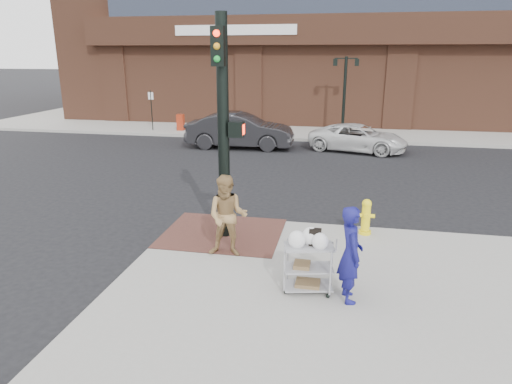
% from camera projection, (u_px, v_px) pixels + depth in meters
% --- Properties ---
extents(ground, '(220.00, 220.00, 0.00)m').
position_uv_depth(ground, '(238.00, 256.00, 10.10)').
color(ground, black).
rests_on(ground, ground).
extents(sidewalk_far, '(65.00, 36.00, 0.15)m').
position_uv_depth(sidewalk_far, '(474.00, 106.00, 37.78)').
color(sidewalk_far, gray).
rests_on(sidewalk_far, ground).
extents(brick_curb_ramp, '(2.80, 2.40, 0.01)m').
position_uv_depth(brick_curb_ramp, '(223.00, 233.00, 11.01)').
color(brick_curb_ramp, '#532D27').
rests_on(brick_curb_ramp, sidewalk_near).
extents(lamp_post, '(1.32, 0.22, 4.00)m').
position_uv_depth(lamp_post, '(345.00, 87.00, 23.98)').
color(lamp_post, black).
rests_on(lamp_post, sidewalk_far).
extents(parking_sign, '(0.05, 0.05, 2.20)m').
position_uv_depth(parking_sign, '(152.00, 110.00, 25.39)').
color(parking_sign, black).
rests_on(parking_sign, sidewalk_far).
extents(traffic_signal_pole, '(0.61, 0.51, 5.00)m').
position_uv_depth(traffic_signal_pole, '(224.00, 123.00, 10.09)').
color(traffic_signal_pole, black).
rests_on(traffic_signal_pole, sidewalk_near).
extents(woman_blue, '(0.55, 0.71, 1.73)m').
position_uv_depth(woman_blue, '(351.00, 254.00, 7.82)').
color(woman_blue, navy).
rests_on(woman_blue, sidewalk_near).
extents(pedestrian_tan, '(0.90, 0.72, 1.77)m').
position_uv_depth(pedestrian_tan, '(228.00, 216.00, 9.57)').
color(pedestrian_tan, '#9A7748').
rests_on(pedestrian_tan, sidewalk_near).
extents(sedan_dark, '(5.05, 1.90, 1.65)m').
position_uv_depth(sedan_dark, '(240.00, 130.00, 21.46)').
color(sedan_dark, black).
rests_on(sedan_dark, ground).
extents(minivan_white, '(4.74, 3.05, 1.22)m').
position_uv_depth(minivan_white, '(358.00, 138.00, 20.77)').
color(minivan_white, silver).
rests_on(minivan_white, ground).
extents(utility_cart, '(0.95, 0.66, 1.21)m').
position_uv_depth(utility_cart, '(308.00, 264.00, 8.18)').
color(utility_cart, '#949499').
rests_on(utility_cart, sidewalk_near).
extents(fire_hydrant, '(0.41, 0.29, 0.87)m').
position_uv_depth(fire_hydrant, '(366.00, 216.00, 10.85)').
color(fire_hydrant, yellow).
rests_on(fire_hydrant, sidewalk_near).
extents(newsbox_red, '(0.38, 0.35, 0.89)m').
position_uv_depth(newsbox_red, '(181.00, 122.00, 25.54)').
color(newsbox_red, '#9A2911').
rests_on(newsbox_red, sidewalk_far).
extents(newsbox_blue, '(0.53, 0.50, 1.00)m').
position_uv_depth(newsbox_blue, '(225.00, 124.00, 24.67)').
color(newsbox_blue, '#1B1DB2').
rests_on(newsbox_blue, sidewalk_far).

